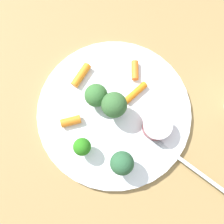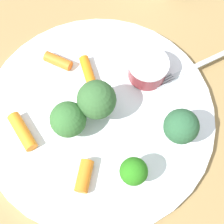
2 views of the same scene
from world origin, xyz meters
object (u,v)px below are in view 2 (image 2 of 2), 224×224
(broccoli_floret_2, at_px, (181,127))
(carrot_stick_0, at_px, (22,131))
(carrot_stick_2, at_px, (58,61))
(fork, at_px, (214,58))
(broccoli_floret_0, at_px, (134,171))
(carrot_stick_1, at_px, (92,74))
(broccoli_floret_3, at_px, (98,98))
(sauce_cup, at_px, (148,69))
(carrot_stick_3, at_px, (84,176))
(plate, at_px, (98,114))
(broccoli_floret_1, at_px, (68,120))

(broccoli_floret_2, xyz_separation_m, carrot_stick_0, (-0.18, 0.05, -0.03))
(carrot_stick_2, height_order, fork, carrot_stick_2)
(broccoli_floret_0, distance_m, carrot_stick_1, 0.15)
(broccoli_floret_3, height_order, carrot_stick_1, broccoli_floret_3)
(carrot_stick_0, height_order, carrot_stick_2, carrot_stick_0)
(carrot_stick_1, bearing_deg, sauce_cup, -11.75)
(carrot_stick_2, bearing_deg, broccoli_floret_2, -48.14)
(carrot_stick_3, bearing_deg, fork, 30.04)
(plate, relative_size, carrot_stick_3, 8.08)
(carrot_stick_3, bearing_deg, plate, 66.81)
(plate, height_order, carrot_stick_1, carrot_stick_1)
(carrot_stick_1, height_order, carrot_stick_3, carrot_stick_3)
(carrot_stick_0, bearing_deg, carrot_stick_3, -48.90)
(plate, bearing_deg, sauce_cup, 27.05)
(broccoli_floret_2, height_order, carrot_stick_0, broccoli_floret_2)
(plate, xyz_separation_m, broccoli_floret_2, (0.09, -0.05, 0.04))
(plate, distance_m, carrot_stick_0, 0.10)
(broccoli_floret_1, bearing_deg, sauce_cup, 24.34)
(plate, distance_m, fork, 0.18)
(carrot_stick_2, distance_m, carrot_stick_3, 0.16)
(sauce_cup, relative_size, broccoli_floret_2, 0.96)
(carrot_stick_0, bearing_deg, carrot_stick_1, 30.88)
(sauce_cup, distance_m, fork, 0.10)
(carrot_stick_0, bearing_deg, broccoli_floret_0, -35.61)
(broccoli_floret_0, bearing_deg, carrot_stick_0, 144.39)
(carrot_stick_3, bearing_deg, broccoli_floret_0, -12.69)
(plate, bearing_deg, carrot_stick_3, -113.19)
(broccoli_floret_3, distance_m, carrot_stick_1, 0.06)
(plate, height_order, broccoli_floret_1, broccoli_floret_1)
(broccoli_floret_2, distance_m, carrot_stick_0, 0.19)
(broccoli_floret_2, relative_size, carrot_stick_1, 1.02)
(carrot_stick_0, height_order, carrot_stick_3, same)
(broccoli_floret_3, bearing_deg, carrot_stick_1, 87.63)
(broccoli_floret_3, xyz_separation_m, carrot_stick_2, (-0.04, 0.08, -0.03))
(broccoli_floret_1, relative_size, broccoli_floret_2, 0.91)
(broccoli_floret_1, height_order, carrot_stick_0, broccoli_floret_1)
(carrot_stick_3, relative_size, fork, 0.19)
(carrot_stick_3, bearing_deg, carrot_stick_2, 91.01)
(broccoli_floret_3, bearing_deg, carrot_stick_0, -175.24)
(broccoli_floret_2, xyz_separation_m, carrot_stick_2, (-0.12, 0.14, -0.03))
(carrot_stick_2, bearing_deg, plate, -66.59)
(broccoli_floret_3, relative_size, fork, 0.32)
(carrot_stick_1, bearing_deg, plate, -94.76)
(broccoli_floret_1, distance_m, carrot_stick_1, 0.08)
(carrot_stick_3, distance_m, fork, 0.24)
(carrot_stick_2, bearing_deg, carrot_stick_3, -88.99)
(carrot_stick_1, distance_m, carrot_stick_2, 0.05)
(carrot_stick_3, height_order, fork, carrot_stick_3)
(plate, distance_m, carrot_stick_1, 0.06)
(plate, xyz_separation_m, broccoli_floret_1, (-0.04, -0.01, 0.03))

